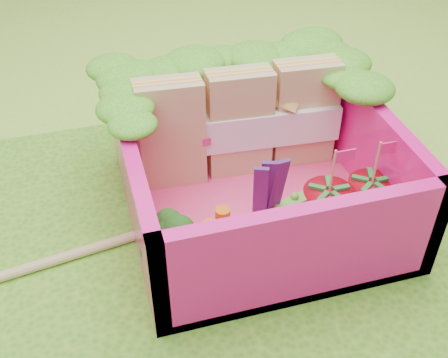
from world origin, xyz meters
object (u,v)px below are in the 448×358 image
bento_box (257,169)px  strawberry_right (369,199)px  broccoli (171,237)px  chopsticks (5,275)px  sandwich_stack (240,123)px  strawberry_left (327,210)px

bento_box → strawberry_right: bearing=-27.5°
broccoli → chopsticks: 0.81m
sandwich_stack → chopsticks: (-1.27, -0.45, -0.32)m
bento_box → strawberry_right: size_ratio=2.76×
bento_box → sandwich_stack: (0.01, 0.32, 0.07)m
sandwich_stack → chopsticks: 1.39m
strawberry_left → bento_box: bearing=132.9°
broccoli → strawberry_left: (0.77, 0.03, -0.05)m
sandwich_stack → strawberry_left: sandwich_stack is taller
broccoli → strawberry_left: size_ratio=0.68×
sandwich_stack → strawberry_left: (0.26, -0.60, -0.17)m
bento_box → strawberry_left: bearing=-47.1°
sandwich_stack → strawberry_left: 0.67m
strawberry_left → strawberry_right: strawberry_left is taller
broccoli → bento_box: bearing=31.4°
bento_box → strawberry_left: 0.40m
strawberry_left → strawberry_right: size_ratio=1.04×
bento_box → broccoli: bearing=-148.6°
bento_box → broccoli: size_ratio=3.93×
bento_box → sandwich_stack: sandwich_stack is taller
sandwich_stack → broccoli: sandwich_stack is taller
broccoli → strawberry_left: bearing=2.0°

